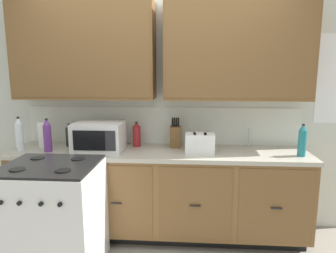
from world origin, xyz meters
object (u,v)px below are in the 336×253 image
(stove_range, at_px, (53,218))
(bottle_teal, at_px, (302,141))
(toaster, at_px, (200,143))
(knife_block, at_px, (175,136))
(paper_towel_roll, at_px, (44,134))
(bottle_red, at_px, (137,134))
(microwave, at_px, (99,137))
(bottle_dark, at_px, (69,135))
(bottle_violet, at_px, (47,136))
(bottle_clear, at_px, (19,134))

(stove_range, bearing_deg, bottle_teal, 13.59)
(toaster, xyz_separation_m, knife_block, (-0.25, 0.22, 0.02))
(paper_towel_roll, xyz_separation_m, bottle_teal, (2.56, -0.18, 0.02))
(paper_towel_roll, height_order, bottle_teal, bottle_teal)
(stove_range, distance_m, bottle_red, 1.13)
(microwave, distance_m, knife_block, 0.78)
(stove_range, height_order, bottle_teal, bottle_teal)
(microwave, xyz_separation_m, bottle_dark, (-0.37, 0.15, -0.02))
(bottle_violet, relative_size, bottle_teal, 1.08)
(bottle_red, xyz_separation_m, bottle_clear, (-1.13, -0.25, 0.04))
(toaster, height_order, bottle_teal, bottle_teal)
(paper_towel_roll, distance_m, bottle_dark, 0.26)
(toaster, xyz_separation_m, bottle_clear, (-1.79, -0.02, 0.07))
(microwave, bearing_deg, bottle_red, 29.41)
(bottle_teal, bearing_deg, toaster, 177.37)
(knife_block, height_order, paper_towel_roll, knife_block)
(microwave, height_order, bottle_teal, bottle_teal)
(bottle_red, bearing_deg, bottle_teal, -9.50)
(bottle_dark, bearing_deg, bottle_violet, -117.16)
(knife_block, bearing_deg, stove_range, -141.39)
(paper_towel_roll, height_order, bottle_violet, bottle_violet)
(microwave, height_order, bottle_red, microwave)
(paper_towel_roll, bearing_deg, bottle_red, 4.97)
(bottle_violet, relative_size, bottle_dark, 1.37)
(toaster, distance_m, bottle_teal, 0.94)
(stove_range, relative_size, paper_towel_roll, 3.65)
(toaster, height_order, bottle_violet, bottle_violet)
(bottle_clear, bearing_deg, microwave, 3.71)
(bottle_clear, bearing_deg, paper_towel_roll, 43.55)
(microwave, xyz_separation_m, knife_block, (0.75, 0.19, -0.02))
(toaster, distance_m, paper_towel_roll, 1.62)
(bottle_dark, bearing_deg, bottle_red, 3.29)
(bottle_dark, bearing_deg, knife_block, 1.91)
(knife_block, height_order, bottle_violet, bottle_violet)
(microwave, xyz_separation_m, bottle_violet, (-0.49, -0.08, 0.02))
(stove_range, relative_size, bottle_clear, 2.82)
(toaster, height_order, knife_block, knife_block)
(toaster, relative_size, bottle_teal, 0.92)
(knife_block, bearing_deg, toaster, -41.88)
(knife_block, distance_m, bottle_red, 0.41)
(bottle_violet, distance_m, bottle_dark, 0.27)
(bottle_teal, relative_size, bottle_clear, 0.90)
(bottle_clear, bearing_deg, bottle_dark, 25.86)
(microwave, height_order, bottle_clear, bottle_clear)
(knife_block, xyz_separation_m, bottle_teal, (1.19, -0.26, 0.03))
(toaster, bearing_deg, paper_towel_roll, 175.06)
(knife_block, relative_size, bottle_clear, 0.92)
(paper_towel_roll, bearing_deg, microwave, -10.15)
(knife_block, bearing_deg, bottle_violet, -167.58)
(bottle_violet, distance_m, bottle_teal, 2.42)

